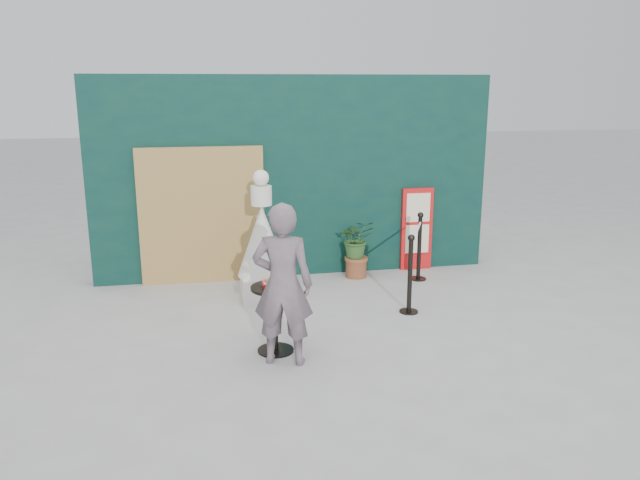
{
  "coord_description": "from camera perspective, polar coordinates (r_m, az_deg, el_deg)",
  "views": [
    {
      "loc": [
        -1.45,
        -6.09,
        2.87
      ],
      "look_at": [
        0.0,
        1.2,
        1.0
      ],
      "focal_mm": 35.0,
      "sensor_mm": 36.0,
      "label": 1
    }
  ],
  "objects": [
    {
      "name": "stanchion_barrier",
      "position": [
        8.71,
        8.68,
        -1.87
      ],
      "size": [
        0.84,
        1.54,
        1.03
      ],
      "color": "black",
      "rests_on": "ground"
    },
    {
      "name": "food_basket",
      "position": [
        6.73,
        -4.17,
        -3.95
      ],
      "size": [
        0.26,
        0.19,
        0.11
      ],
      "color": "red",
      "rests_on": "cafe_table"
    },
    {
      "name": "cafe_table",
      "position": [
        6.82,
        -4.14,
        -6.26
      ],
      "size": [
        0.52,
        0.52,
        0.75
      ],
      "color": "black",
      "rests_on": "ground"
    },
    {
      "name": "statue",
      "position": [
        8.49,
        -5.28,
        -0.6
      ],
      "size": [
        0.69,
        0.69,
        1.77
      ],
      "color": "silver",
      "rests_on": "ground"
    },
    {
      "name": "menu_board",
      "position": [
        9.9,
        8.84,
        0.99
      ],
      "size": [
        0.5,
        0.07,
        1.3
      ],
      "color": "red",
      "rests_on": "ground"
    },
    {
      "name": "back_wall",
      "position": [
        9.45,
        -2.33,
        5.78
      ],
      "size": [
        6.0,
        0.3,
        3.0
      ],
      "primitive_type": "cube",
      "color": "black",
      "rests_on": "ground"
    },
    {
      "name": "planter",
      "position": [
        9.42,
        3.35,
        -0.37
      ],
      "size": [
        0.52,
        0.45,
        0.89
      ],
      "color": "brown",
      "rests_on": "ground"
    },
    {
      "name": "bamboo_fence",
      "position": [
        9.22,
        -10.72,
        2.17
      ],
      "size": [
        1.8,
        0.08,
        2.0
      ],
      "primitive_type": "cube",
      "color": "tan",
      "rests_on": "ground"
    },
    {
      "name": "woman",
      "position": [
        6.43,
        -3.43,
        -4.1
      ],
      "size": [
        0.72,
        0.58,
        1.72
      ],
      "primitive_type": "imported",
      "rotation": [
        0.0,
        0.0,
        2.84
      ],
      "color": "slate",
      "rests_on": "ground"
    },
    {
      "name": "ground",
      "position": [
        6.89,
        1.99,
        -10.52
      ],
      "size": [
        60.0,
        60.0,
        0.0
      ],
      "primitive_type": "plane",
      "color": "#ADAAA5",
      "rests_on": "ground"
    }
  ]
}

